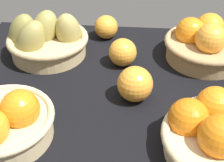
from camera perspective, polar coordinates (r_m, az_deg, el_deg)
market_tray at (r=80.25cm, az=1.22°, el=-3.30°), size 84.00×72.00×3.00cm
basket_far_right at (r=94.40cm, az=15.67°, el=6.32°), size 22.63×22.63×11.83cm
basket_far_left_pears at (r=93.98cm, az=-11.38°, el=6.98°), size 24.34×22.52×14.48cm
basket_near_left at (r=69.70cm, az=-18.70°, el=-6.42°), size 21.17×21.17×10.96cm
basket_near_right at (r=67.34cm, az=18.58°, el=-8.65°), size 24.39×24.39×10.71cm
loose_orange_front_gap at (r=76.07cm, az=3.99°, el=-0.52°), size 8.34×8.34×8.34cm
loose_orange_back_gap at (r=101.66cm, az=-1.02°, el=9.29°), size 7.10×7.10×7.10cm
loose_orange_side_gap at (r=88.36cm, az=2.04°, el=4.95°), size 7.49×7.49×7.49cm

